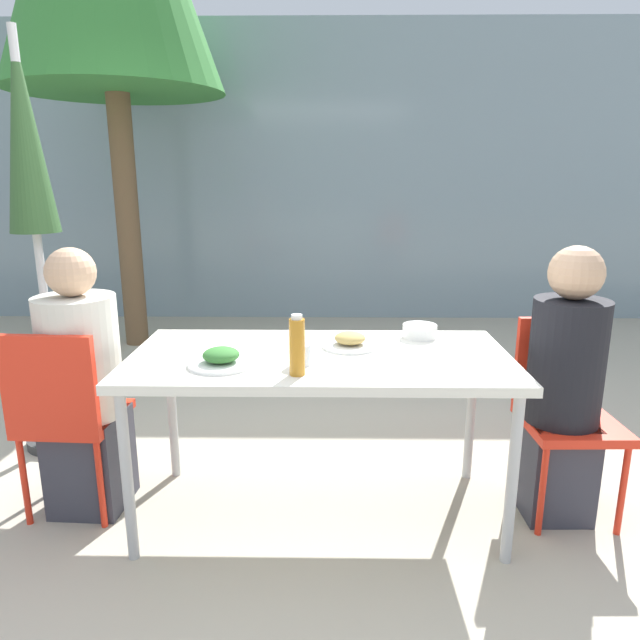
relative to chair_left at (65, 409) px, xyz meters
The scene contains 13 objects.
ground_plane 1.22m from the chair_left, ahead, with size 24.00×24.00×0.00m, color #B2A893.
building_facade 4.13m from the chair_left, 73.91° to the left, with size 10.00×0.20×3.00m.
dining_table 1.13m from the chair_left, ahead, with size 1.61×0.78×0.76m.
chair_left is the anchor object (origin of this frame).
person_left 0.11m from the chair_left, 55.15° to the left, with size 0.34×0.34×1.21m.
chair_right 2.22m from the chair_left, ahead, with size 0.41×0.41×0.87m.
person_right 2.17m from the chair_left, ahead, with size 0.31×0.31×1.22m.
closed_umbrella 1.30m from the chair_left, 119.12° to the left, with size 0.36×0.36×2.21m.
plate_0 0.78m from the chair_left, 10.02° to the right, with size 0.27×0.27×0.07m.
plate_1 1.28m from the chair_left, ahead, with size 0.25×0.25×0.07m.
bottle 1.11m from the chair_left, 12.94° to the right, with size 0.06×0.06×0.24m.
drinking_cup 1.08m from the chair_left, ahead, with size 0.08×0.08×0.09m.
salad_bowl 1.63m from the chair_left, 10.53° to the left, with size 0.16×0.16×0.06m.
Camera 1 is at (0.03, -2.31, 1.49)m, focal length 32.00 mm.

